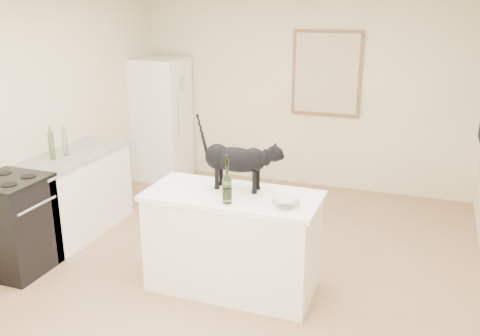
% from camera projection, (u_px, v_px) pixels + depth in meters
% --- Properties ---
extents(floor, '(5.50, 5.50, 0.00)m').
position_uv_depth(floor, '(231.00, 274.00, 4.99)').
color(floor, '#A07555').
rests_on(floor, ground).
extents(wall_back, '(4.50, 0.00, 4.50)m').
position_uv_depth(wall_back, '(304.00, 91.00, 7.05)').
color(wall_back, beige).
rests_on(wall_back, ground).
extents(wall_left, '(0.00, 5.50, 5.50)m').
position_uv_depth(wall_left, '(22.00, 122.00, 5.32)').
color(wall_left, beige).
rests_on(wall_left, ground).
extents(island_base, '(1.44, 0.67, 0.86)m').
position_uv_depth(island_base, '(233.00, 244.00, 4.65)').
color(island_base, white).
rests_on(island_base, floor).
extents(island_top, '(1.50, 0.70, 0.04)m').
position_uv_depth(island_top, '(233.00, 196.00, 4.51)').
color(island_top, white).
rests_on(island_top, island_base).
extents(left_cabinets, '(0.60, 1.40, 0.86)m').
position_uv_depth(left_cabinets, '(73.00, 196.00, 5.76)').
color(left_cabinets, white).
rests_on(left_cabinets, floor).
extents(left_countertop, '(0.62, 1.44, 0.04)m').
position_uv_depth(left_countertop, '(69.00, 156.00, 5.62)').
color(left_countertop, gray).
rests_on(left_countertop, left_cabinets).
extents(stove, '(0.60, 0.60, 0.90)m').
position_uv_depth(stove, '(13.00, 226.00, 4.95)').
color(stove, black).
rests_on(stove, floor).
extents(fridge, '(0.68, 0.68, 1.70)m').
position_uv_depth(fridge, '(161.00, 119.00, 7.46)').
color(fridge, white).
rests_on(fridge, floor).
extents(artwork_frame, '(0.90, 0.03, 1.10)m').
position_uv_depth(artwork_frame, '(326.00, 74.00, 6.84)').
color(artwork_frame, brown).
rests_on(artwork_frame, wall_back).
extents(artwork_canvas, '(0.82, 0.00, 1.02)m').
position_uv_depth(artwork_canvas, '(326.00, 74.00, 6.83)').
color(artwork_canvas, beige).
rests_on(artwork_canvas, wall_back).
extents(black_cat, '(0.69, 0.22, 0.48)m').
position_uv_depth(black_cat, '(236.00, 163.00, 4.54)').
color(black_cat, black).
rests_on(black_cat, island_top).
extents(wine_bottle, '(0.10, 0.10, 0.36)m').
position_uv_depth(wine_bottle, '(227.00, 182.00, 4.24)').
color(wine_bottle, '#325321').
rests_on(wine_bottle, island_top).
extents(glass_bowl, '(0.28, 0.28, 0.05)m').
position_uv_depth(glass_bowl, '(286.00, 204.00, 4.20)').
color(glass_bowl, silver).
rests_on(glass_bowl, island_top).
extents(fridge_paper, '(0.05, 0.14, 0.19)m').
position_uv_depth(fridge_paper, '(183.00, 84.00, 7.23)').
color(fridge_paper, silver).
rests_on(fridge_paper, fridge).
extents(counter_bottle_cluster, '(0.09, 0.23, 0.29)m').
position_uv_depth(counter_bottle_cluster, '(58.00, 144.00, 5.48)').
color(counter_bottle_cluster, '#939F94').
rests_on(counter_bottle_cluster, left_countertop).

